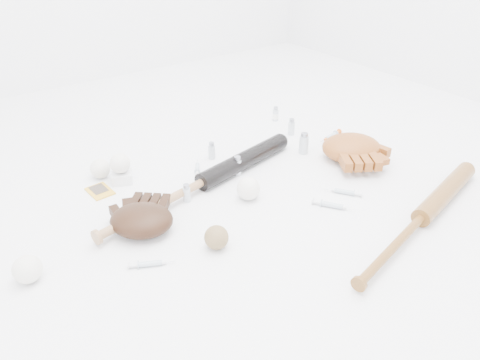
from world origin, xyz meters
TOP-DOWN VIEW (x-y plane):
  - bat_dark at (-0.08, 0.13)m, footprint 0.91×0.25m
  - bat_wood at (0.36, -0.45)m, footprint 0.83×0.25m
  - glove_dark at (-0.36, 0.03)m, footprint 0.32×0.32m
  - glove_tan at (0.51, -0.01)m, footprint 0.38×0.38m
  - trading_card at (-0.38, 0.33)m, footprint 0.08×0.10m
  - pedestal at (-0.29, 0.35)m, footprint 0.09×0.09m
  - baseball_on_pedestal at (-0.29, 0.35)m, footprint 0.07×0.07m
  - baseball_left at (-0.70, 0.01)m, footprint 0.08×0.08m
  - baseball_upper at (-0.34, 0.42)m, footprint 0.07×0.07m
  - baseball_mid at (0.01, -0.01)m, footprint 0.08×0.08m
  - baseball_aged at (-0.22, -0.17)m, footprint 0.07×0.07m
  - syringe_0 at (-0.41, -0.13)m, footprint 0.14×0.09m
  - syringe_1 at (0.30, -0.18)m, footprint 0.11×0.13m
  - syringe_2 at (-0.02, 0.26)m, footprint 0.09×0.13m
  - syringe_3 at (0.20, -0.22)m, footprint 0.11×0.15m
  - syringe_4 at (0.59, 0.16)m, footprint 0.16×0.06m
  - vial_0 at (0.07, 0.31)m, footprint 0.03×0.03m
  - vial_1 at (0.51, 0.45)m, footprint 0.03×0.03m
  - vial_2 at (0.08, 0.15)m, footprint 0.03×0.03m
  - vial_3 at (0.40, 0.13)m, footprint 0.04×0.04m
  - vial_4 at (-0.16, 0.10)m, footprint 0.03×0.03m
  - vial_5 at (0.47, 0.29)m, footprint 0.03×0.03m

SIDE VIEW (x-z plane):
  - trading_card at x=-0.38m, z-range 0.00..0.01m
  - syringe_2 at x=-0.02m, z-range 0.00..0.02m
  - syringe_0 at x=-0.41m, z-range 0.00..0.02m
  - syringe_1 at x=0.30m, z-range 0.00..0.02m
  - syringe_3 at x=0.20m, z-range 0.00..0.02m
  - syringe_4 at x=0.59m, z-range 0.00..0.02m
  - pedestal at x=-0.29m, z-range 0.00..0.04m
  - bat_wood at x=0.36m, z-range 0.00..0.06m
  - vial_4 at x=-0.16m, z-range 0.00..0.07m
  - vial_1 at x=0.51m, z-range 0.00..0.07m
  - bat_dark at x=-0.08m, z-range 0.00..0.07m
  - vial_0 at x=0.07m, z-range 0.00..0.07m
  - baseball_aged at x=-0.22m, z-range 0.00..0.07m
  - baseball_upper at x=-0.34m, z-range 0.00..0.07m
  - vial_5 at x=0.47m, z-range 0.00..0.07m
  - vial_2 at x=0.08m, z-range 0.00..0.07m
  - baseball_left at x=-0.70m, z-range 0.00..0.08m
  - baseball_mid at x=0.01m, z-range 0.00..0.08m
  - glove_dark at x=-0.36m, z-range 0.00..0.08m
  - vial_3 at x=0.40m, z-range 0.00..0.09m
  - glove_tan at x=0.51m, z-range 0.00..0.10m
  - baseball_on_pedestal at x=-0.29m, z-range 0.04..0.11m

